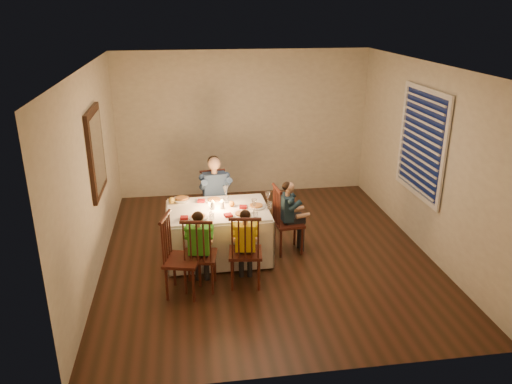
{
  "coord_description": "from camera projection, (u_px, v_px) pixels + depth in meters",
  "views": [
    {
      "loc": [
        -1.06,
        -6.24,
        3.32
      ],
      "look_at": [
        -0.12,
        0.15,
        0.88
      ],
      "focal_mm": 35.0,
      "sensor_mm": 36.0,
      "label": 1
    }
  ],
  "objects": [
    {
      "name": "dining_table",
      "position": [
        218.0,
        223.0,
        6.82
      ],
      "size": [
        1.4,
        1.02,
        0.69
      ],
      "rotation": [
        0.0,
        0.0,
        0.01
      ],
      "color": "white",
      "rests_on": "ground"
    },
    {
      "name": "serving_bowl",
      "position": [
        182.0,
        200.0,
        6.97
      ],
      "size": [
        0.24,
        0.24,
        0.06
      ],
      "primitive_type": "imported",
      "rotation": [
        0.0,
        0.0,
        0.11
      ],
      "color": "silver",
      "rests_on": "dining_table"
    },
    {
      "name": "chair_near_right",
      "position": [
        246.0,
        283.0,
        6.32
      ],
      "size": [
        0.45,
        0.43,
        0.99
      ],
      "primitive_type": null,
      "rotation": [
        0.0,
        0.0,
        3.02
      ],
      "color": "#3E1710",
      "rests_on": "ground"
    },
    {
      "name": "ceiling",
      "position": [
        267.0,
        66.0,
        6.18
      ],
      "size": [
        5.0,
        5.0,
        0.0
      ],
      "primitive_type": "plane",
      "color": "white",
      "rests_on": "wall_back"
    },
    {
      "name": "setting_teal",
      "position": [
        256.0,
        206.0,
        6.8
      ],
      "size": [
        0.26,
        0.26,
        0.02
      ],
      "primitive_type": "cylinder",
      "rotation": [
        0.0,
        0.0,
        0.01
      ],
      "color": "silver",
      "rests_on": "dining_table"
    },
    {
      "name": "wall_mirror",
      "position": [
        96.0,
        152.0,
        6.54
      ],
      "size": [
        0.06,
        0.95,
        1.15
      ],
      "color": "black",
      "rests_on": "wall_left"
    },
    {
      "name": "orange_fruit",
      "position": [
        232.0,
        204.0,
        6.81
      ],
      "size": [
        0.08,
        0.08,
        0.08
      ],
      "primitive_type": "sphere",
      "color": "orange",
      "rests_on": "dining_table"
    },
    {
      "name": "child_green",
      "position": [
        201.0,
        287.0,
        6.24
      ],
      "size": [
        0.38,
        0.36,
        1.04
      ],
      "primitive_type": null,
      "rotation": [
        0.0,
        0.0,
        2.98
      ],
      "color": "green",
      "rests_on": "ground"
    },
    {
      "name": "chair_adult",
      "position": [
        216.0,
        234.0,
        7.69
      ],
      "size": [
        0.45,
        0.44,
        0.99
      ],
      "primitive_type": null,
      "rotation": [
        0.0,
        0.0,
        0.13
      ],
      "color": "#3E1710",
      "rests_on": "ground"
    },
    {
      "name": "wall_right",
      "position": [
        425.0,
        159.0,
        6.94
      ],
      "size": [
        0.02,
        5.0,
        2.6
      ],
      "primitive_type": "cube",
      "color": "beige",
      "rests_on": "ground"
    },
    {
      "name": "squash",
      "position": [
        172.0,
        201.0,
        6.91
      ],
      "size": [
        0.09,
        0.09,
        0.09
      ],
      "primitive_type": "sphere",
      "color": "yellow",
      "rests_on": "dining_table"
    },
    {
      "name": "setting_adult",
      "position": [
        214.0,
        201.0,
        7.0
      ],
      "size": [
        0.26,
        0.26,
        0.02
      ],
      "primitive_type": "cylinder",
      "rotation": [
        0.0,
        0.0,
        0.01
      ],
      "color": "silver",
      "rests_on": "dining_table"
    },
    {
      "name": "child_teal",
      "position": [
        288.0,
        251.0,
        7.17
      ],
      "size": [
        0.35,
        0.37,
        1.05
      ],
      "primitive_type": null,
      "rotation": [
        0.0,
        0.0,
        1.67
      ],
      "color": "#192F40",
      "rests_on": "ground"
    },
    {
      "name": "chair_end",
      "position": [
        288.0,
        251.0,
        7.17
      ],
      "size": [
        0.42,
        0.44,
        0.99
      ],
      "primitive_type": null,
      "rotation": [
        0.0,
        0.0,
        1.67
      ],
      "color": "#3E1710",
      "rests_on": "ground"
    },
    {
      "name": "setting_green",
      "position": [
        198.0,
        217.0,
        6.45
      ],
      "size": [
        0.26,
        0.26,
        0.02
      ],
      "primitive_type": "cylinder",
      "rotation": [
        0.0,
        0.0,
        0.01
      ],
      "color": "silver",
      "rests_on": "dining_table"
    },
    {
      "name": "window_blinds",
      "position": [
        421.0,
        143.0,
        6.96
      ],
      "size": [
        0.07,
        1.34,
        1.54
      ],
      "color": "black",
      "rests_on": "wall_right"
    },
    {
      "name": "candle_left",
      "position": [
        213.0,
        206.0,
        6.72
      ],
      "size": [
        0.06,
        0.06,
        0.1
      ],
      "primitive_type": "cylinder",
      "color": "silver",
      "rests_on": "dining_table"
    },
    {
      "name": "setting_yellow",
      "position": [
        242.0,
        215.0,
        6.53
      ],
      "size": [
        0.26,
        0.26,
        0.02
      ],
      "primitive_type": "cylinder",
      "rotation": [
        0.0,
        0.0,
        0.01
      ],
      "color": "silver",
      "rests_on": "dining_table"
    },
    {
      "name": "adult",
      "position": [
        216.0,
        234.0,
        7.69
      ],
      "size": [
        0.5,
        0.47,
        1.24
      ],
      "primitive_type": null,
      "rotation": [
        0.0,
        0.0,
        0.13
      ],
      "color": "#304F78",
      "rests_on": "ground"
    },
    {
      "name": "wall_back",
      "position": [
        243.0,
        124.0,
        8.95
      ],
      "size": [
        4.5,
        0.02,
        2.6
      ],
      "primitive_type": "cube",
      "color": "beige",
      "rests_on": "ground"
    },
    {
      "name": "chair_near_left",
      "position": [
        201.0,
        287.0,
        6.24
      ],
      "size": [
        0.46,
        0.45,
        0.99
      ],
      "primitive_type": null,
      "rotation": [
        0.0,
        0.0,
        2.98
      ],
      "color": "#3E1710",
      "rests_on": "ground"
    },
    {
      "name": "chair_extra",
      "position": [
        185.0,
        293.0,
        6.11
      ],
      "size": [
        0.5,
        0.51,
        1.03
      ],
      "primitive_type": null,
      "rotation": [
        0.0,
        0.0,
        1.31
      ],
      "color": "#3E1710",
      "rests_on": "ground"
    },
    {
      "name": "child_yellow",
      "position": [
        246.0,
        283.0,
        6.32
      ],
      "size": [
        0.36,
        0.34,
        1.02
      ],
      "primitive_type": null,
      "rotation": [
        0.0,
        0.0,
        3.02
      ],
      "color": "yellow",
      "rests_on": "ground"
    },
    {
      "name": "ground",
      "position": [
        266.0,
        253.0,
        7.1
      ],
      "size": [
        5.0,
        5.0,
        0.0
      ],
      "primitive_type": "plane",
      "color": "black",
      "rests_on": "ground"
    },
    {
      "name": "candle_right",
      "position": [
        222.0,
        205.0,
        6.74
      ],
      "size": [
        0.06,
        0.06,
        0.1
      ],
      "primitive_type": "cylinder",
      "color": "silver",
      "rests_on": "dining_table"
    },
    {
      "name": "wall_left",
      "position": [
        92.0,
        174.0,
        6.33
      ],
      "size": [
        0.02,
        5.0,
        2.6
      ],
      "primitive_type": "cube",
      "color": "beige",
      "rests_on": "ground"
    }
  ]
}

